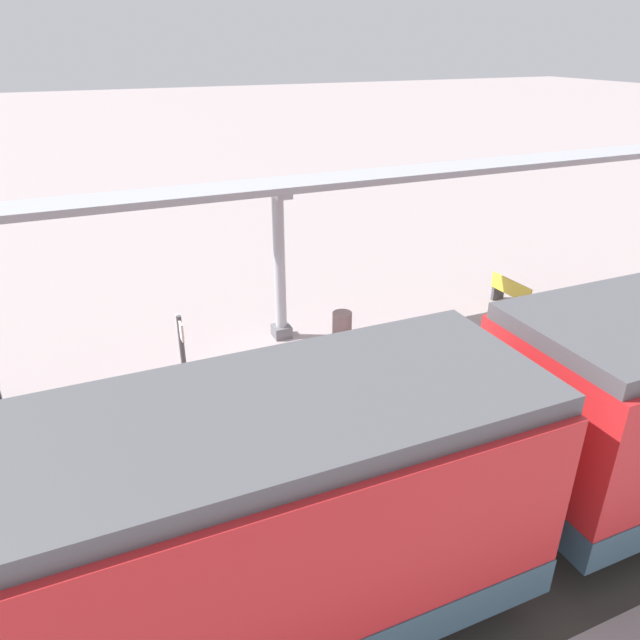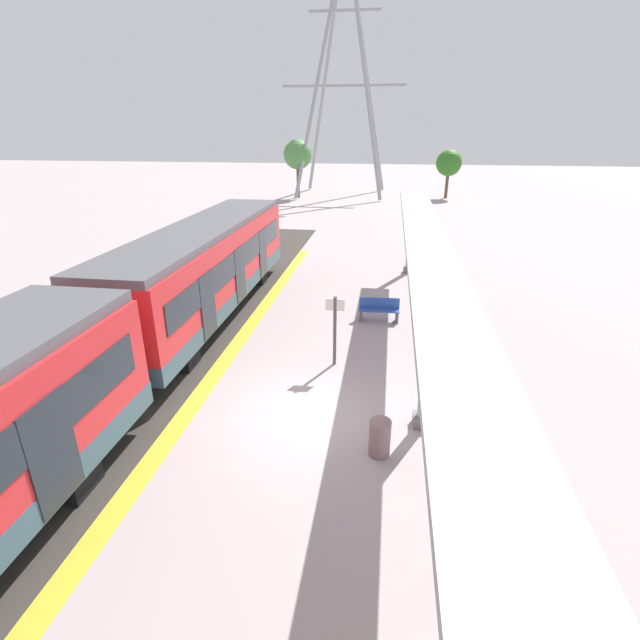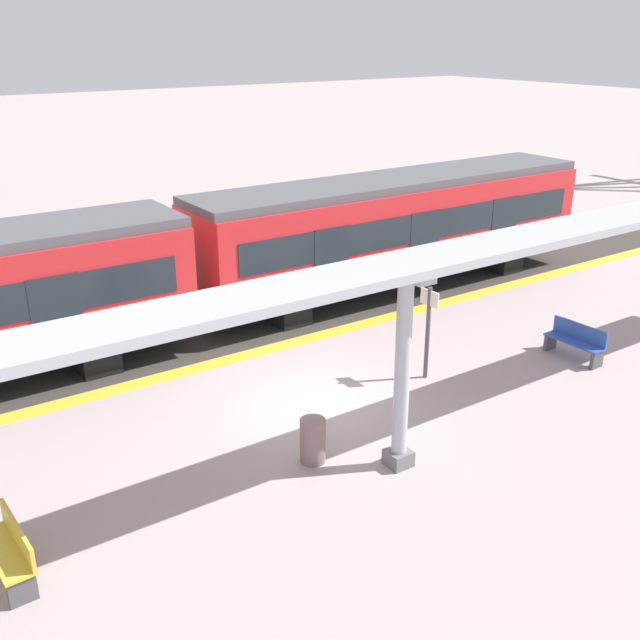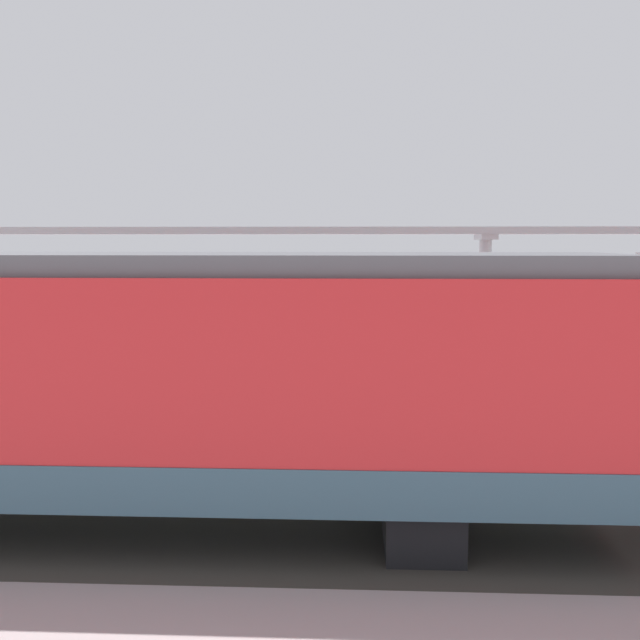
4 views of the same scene
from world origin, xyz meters
name	(u,v)px [view 1 (image 1 of 4)]	position (x,y,z in m)	size (l,w,h in m)	color
ground_plane	(324,393)	(0.00, 0.00, 0.00)	(176.00, 176.00, 0.00)	#A39595
tactile_edge_strip	(395,481)	(-3.06, 0.00, 0.00)	(0.50, 33.66, 0.01)	gold
trackbed	(459,560)	(-4.91, 0.00, 0.00)	(3.20, 45.66, 0.01)	#38332D
canopy_pillar_second	(280,266)	(2.86, -0.07, 1.91)	(1.10, 0.44, 3.78)	slate
canopy_beam	(279,186)	(2.86, -0.12, 3.86)	(1.20, 27.25, 0.16)	#A8AAB2
bench_mid_platform	(513,294)	(1.93, -6.64, 0.44)	(1.52, 0.51, 0.86)	gold
trash_bin	(342,329)	(1.86, -1.30, 0.43)	(0.48, 0.48, 0.87)	#7B6160
platform_info_sign	(183,357)	(0.37, 2.83, 1.33)	(0.56, 0.10, 2.20)	#4C4C51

